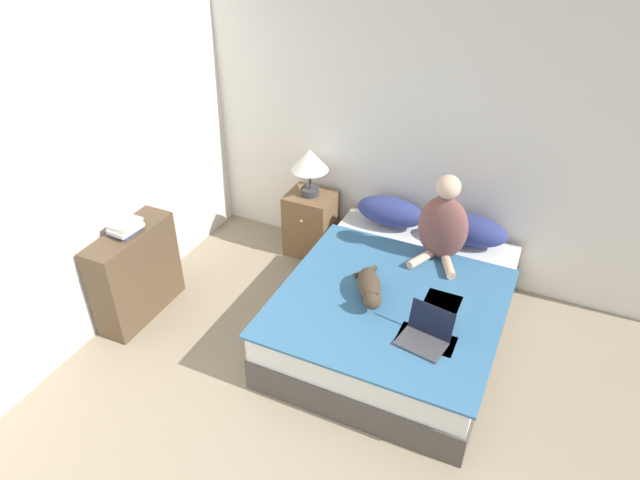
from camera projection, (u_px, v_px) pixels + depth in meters
name	position (u px, v px, depth m)	size (l,w,h in m)	color
wall_back	(434.00, 136.00, 4.66)	(5.11, 0.05, 2.55)	white
wall_side	(72.00, 183.00, 3.98)	(0.05, 4.69, 2.55)	white
bed	(395.00, 311.00, 4.41)	(1.60, 1.95, 0.49)	#4C4742
pillow_near	(390.00, 212.00, 4.93)	(0.59, 0.29, 0.25)	navy
pillow_far	(471.00, 230.00, 4.69)	(0.59, 0.29, 0.25)	navy
person_sitting	(443.00, 225.00, 4.42)	(0.40, 0.39, 0.73)	brown
cat_tabby	(369.00, 287.00, 4.12)	(0.34, 0.57, 0.19)	#473828
laptop_open	(425.00, 335.00, 3.76)	(0.35, 0.31, 0.23)	#424247
nightstand	(311.00, 223.00, 5.35)	(0.43, 0.40, 0.61)	brown
table_lamp	(310.00, 162.00, 5.00)	(0.33, 0.33, 0.45)	#38383D
bookshelf	(136.00, 273.00, 4.57)	(0.27, 0.78, 0.79)	brown
book_stack_top	(125.00, 227.00, 4.33)	(0.20, 0.25, 0.09)	#334C8E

